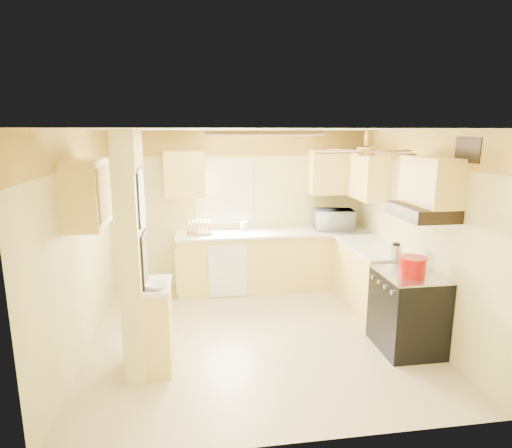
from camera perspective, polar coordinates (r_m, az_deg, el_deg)
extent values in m
plane|color=#C6B089|center=(5.48, 0.14, -14.66)|extent=(4.00, 4.00, 0.00)
plane|color=white|center=(4.89, 0.15, 12.48)|extent=(4.00, 4.00, 0.00)
plane|color=#E2D38A|center=(6.89, -2.20, 1.93)|extent=(4.00, 0.00, 4.00)
plane|color=#E2D38A|center=(3.26, 5.17, -9.91)|extent=(4.00, 0.00, 4.00)
plane|color=#E2D38A|center=(5.15, -22.47, -2.52)|extent=(0.00, 3.80, 3.80)
plane|color=#E2D38A|center=(5.69, 20.51, -1.04)|extent=(0.00, 3.80, 3.80)
cube|color=#FFD94B|center=(6.76, -2.26, 10.69)|extent=(4.00, 0.02, 0.40)
cube|color=#E2D38A|center=(4.50, -16.07, -4.09)|extent=(0.20, 0.70, 2.50)
cube|color=#F4D267|center=(4.76, -12.79, -13.32)|extent=(0.25, 0.55, 0.90)
cube|color=white|center=(4.58, -13.07, -8.00)|extent=(0.28, 0.58, 0.04)
cube|color=#F4D267|center=(6.86, 2.30, -5.00)|extent=(3.00, 0.60, 0.90)
cube|color=#F4D267|center=(6.29, 14.92, -7.03)|extent=(0.60, 1.40, 0.90)
cube|color=white|center=(6.72, 2.35, -1.20)|extent=(3.04, 0.64, 0.04)
cube|color=white|center=(6.15, 15.07, -2.89)|extent=(0.64, 1.44, 0.04)
cube|color=white|center=(6.47, -3.76, -6.26)|extent=(0.58, 0.02, 0.80)
cube|color=white|center=(6.80, -4.31, 4.33)|extent=(0.92, 0.02, 1.02)
cube|color=white|center=(6.81, -4.31, 4.34)|extent=(0.80, 0.02, 0.90)
cube|color=#F4D267|center=(6.59, -9.49, 6.58)|extent=(0.60, 0.35, 0.70)
cube|color=#F4D267|center=(6.97, 10.78, 6.83)|extent=(0.90, 0.35, 0.70)
cube|color=#F4D267|center=(6.63, 14.38, 6.40)|extent=(0.35, 1.00, 0.70)
cube|color=#F4D267|center=(4.76, -21.71, 3.78)|extent=(0.35, 0.75, 0.70)
cube|color=#F4D267|center=(5.02, 22.34, 5.27)|extent=(0.35, 0.76, 0.52)
cube|color=black|center=(5.31, 19.55, -10.97)|extent=(0.65, 0.76, 0.90)
cube|color=silver|center=(5.16, 19.91, -6.30)|extent=(0.66, 0.77, 0.02)
cylinder|color=silver|center=(4.83, 17.73, -8.69)|extent=(0.03, 0.05, 0.05)
cylinder|color=silver|center=(4.98, 16.87, -8.03)|extent=(0.03, 0.05, 0.05)
cylinder|color=silver|center=(5.11, 16.11, -7.44)|extent=(0.03, 0.05, 0.05)
cylinder|color=silver|center=(5.26, 15.35, -6.84)|extent=(0.03, 0.05, 0.05)
cube|color=black|center=(5.02, 21.20, 1.55)|extent=(0.50, 0.76, 0.14)
cube|color=black|center=(4.36, -15.10, 3.53)|extent=(0.02, 0.42, 0.57)
cube|color=white|center=(4.36, -15.02, 3.53)|extent=(0.01, 0.37, 0.52)
cube|color=black|center=(4.50, -14.64, -4.67)|extent=(0.02, 0.42, 0.57)
cube|color=yellow|center=(4.50, -14.56, -4.67)|extent=(0.01, 0.37, 0.52)
cube|color=brown|center=(5.40, 0.42, 12.03)|extent=(1.35, 0.95, 0.06)
cube|color=white|center=(5.40, 0.42, 11.76)|extent=(1.15, 0.75, 0.02)
cylinder|color=gold|center=(4.48, 14.54, 11.11)|extent=(0.04, 0.04, 0.16)
cylinder|color=gold|center=(4.49, 14.44, 9.32)|extent=(0.18, 0.18, 0.08)
cube|color=brown|center=(4.71, 17.34, 9.27)|extent=(0.55, 0.28, 0.01)
cube|color=brown|center=(4.73, 11.78, 9.57)|extent=(0.28, 0.55, 0.01)
cube|color=brown|center=(4.28, 11.24, 9.35)|extent=(0.55, 0.28, 0.01)
cube|color=brown|center=(4.26, 17.38, 9.02)|extent=(0.28, 0.55, 0.01)
cube|color=black|center=(4.78, 26.43, 8.84)|extent=(0.02, 0.40, 0.25)
imported|color=white|center=(6.93, 10.39, 0.57)|extent=(0.65, 0.48, 0.33)
imported|color=white|center=(4.43, -13.18, -8.05)|extent=(0.27, 0.27, 0.05)
cylinder|color=#A70A04|center=(5.07, 20.11, -5.42)|extent=(0.29, 0.29, 0.18)
cylinder|color=#A70A04|center=(5.04, 20.19, -4.30)|extent=(0.31, 0.31, 0.02)
cylinder|color=silver|center=(5.55, 18.16, -3.55)|extent=(0.13, 0.13, 0.18)
cylinder|color=black|center=(5.52, 18.23, -2.52)|extent=(0.09, 0.09, 0.03)
cube|color=tan|center=(6.61, -7.55, -1.18)|extent=(0.38, 0.30, 0.04)
cube|color=tan|center=(6.60, -8.86, -0.51)|extent=(0.02, 0.24, 0.20)
cube|color=tan|center=(6.60, -8.33, -0.50)|extent=(0.02, 0.24, 0.20)
cube|color=tan|center=(6.60, -7.81, -0.48)|extent=(0.02, 0.24, 0.20)
cube|color=tan|center=(6.60, -7.29, -0.47)|extent=(0.02, 0.24, 0.20)
cube|color=tan|center=(6.60, -6.77, -0.45)|extent=(0.02, 0.24, 0.20)
cube|color=tan|center=(6.60, -6.25, -0.43)|extent=(0.02, 0.24, 0.20)
cylinder|color=white|center=(6.60, -8.33, -0.50)|extent=(0.01, 0.20, 0.20)
cylinder|color=white|center=(6.60, -7.29, -0.47)|extent=(0.01, 0.20, 0.20)
cylinder|color=white|center=(6.78, -1.61, -0.27)|extent=(0.12, 0.12, 0.15)
cylinder|color=tan|center=(6.77, -1.43, 0.08)|extent=(0.01, 0.01, 0.23)
cylinder|color=tan|center=(6.79, -1.63, 0.11)|extent=(0.01, 0.01, 0.23)
cylinder|color=tan|center=(6.77, -1.78, 0.07)|extent=(0.01, 0.01, 0.23)
cylinder|color=tan|center=(6.75, -1.57, 0.04)|extent=(0.01, 0.01, 0.23)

